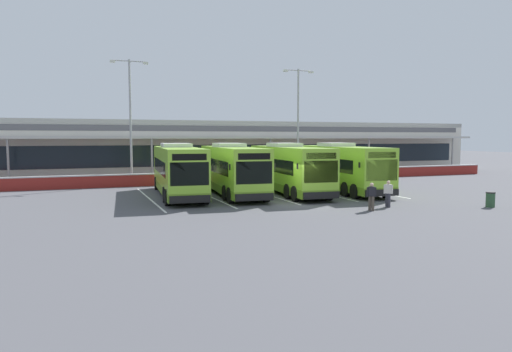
{
  "coord_description": "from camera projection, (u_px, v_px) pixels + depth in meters",
  "views": [
    {
      "loc": [
        -12.96,
        -26.35,
        4.23
      ],
      "look_at": [
        -1.67,
        3.0,
        1.6
      ],
      "focal_mm": 32.69,
      "sensor_mm": 36.0,
      "label": 1
    }
  ],
  "objects": [
    {
      "name": "litter_bin",
      "position": [
        490.0,
        199.0,
        28.15
      ],
      "size": [
        0.54,
        0.54,
        0.93
      ],
      "color": "#2D5133",
      "rests_on": "ground"
    },
    {
      "name": "bay_stripe_far_west",
      "position": [
        149.0,
        199.0,
        32.07
      ],
      "size": [
        0.14,
        13.0,
        0.01
      ],
      "primitive_type": "cube",
      "color": "silver",
      "rests_on": "ground"
    },
    {
      "name": "coach_bus_left_centre",
      "position": [
        232.0,
        170.0,
        34.35
      ],
      "size": [
        3.78,
        12.32,
        3.78
      ],
      "color": "#8CC633",
      "rests_on": "ground"
    },
    {
      "name": "lamp_post_west",
      "position": [
        130.0,
        114.0,
        40.97
      ],
      "size": [
        3.24,
        0.28,
        11.0
      ],
      "color": "#9E9EA3",
      "rests_on": "ground"
    },
    {
      "name": "bay_stripe_west",
      "position": [
        208.0,
        196.0,
        33.58
      ],
      "size": [
        0.14,
        13.0,
        0.01
      ],
      "primitive_type": "cube",
      "color": "silver",
      "rests_on": "ground"
    },
    {
      "name": "terminal_building",
      "position": [
        196.0,
        148.0,
        54.27
      ],
      "size": [
        70.0,
        13.0,
        6.0
      ],
      "color": "beige",
      "rests_on": "ground"
    },
    {
      "name": "coach_bus_centre",
      "position": [
        288.0,
        170.0,
        35.21
      ],
      "size": [
        3.78,
        12.32,
        3.78
      ],
      "color": "#8CC633",
      "rests_on": "ground"
    },
    {
      "name": "bay_stripe_centre",
      "position": [
        312.0,
        191.0,
        36.58
      ],
      "size": [
        0.14,
        13.0,
        0.01
      ],
      "primitive_type": "cube",
      "color": "silver",
      "rests_on": "ground"
    },
    {
      "name": "coach_bus_leftmost",
      "position": [
        178.0,
        171.0,
        33.37
      ],
      "size": [
        3.78,
        12.32,
        3.78
      ],
      "color": "#8CC633",
      "rests_on": "ground"
    },
    {
      "name": "red_barrier_wall",
      "position": [
        228.0,
        177.0,
        42.94
      ],
      "size": [
        60.0,
        0.4,
        1.1
      ],
      "color": "maroon",
      "rests_on": "ground"
    },
    {
      "name": "pedestrian_in_dark_coat",
      "position": [
        371.0,
        196.0,
        26.75
      ],
      "size": [
        0.52,
        0.4,
        1.62
      ],
      "color": "#4C4238",
      "rests_on": "ground"
    },
    {
      "name": "bay_stripe_mid_west",
      "position": [
        262.0,
        193.0,
        35.08
      ],
      "size": [
        0.14,
        13.0,
        0.01
      ],
      "primitive_type": "cube",
      "color": "silver",
      "rests_on": "ground"
    },
    {
      "name": "bay_stripe_mid_east",
      "position": [
        358.0,
        189.0,
        38.08
      ],
      "size": [
        0.14,
        13.0,
        0.01
      ],
      "primitive_type": "cube",
      "color": "silver",
      "rests_on": "ground"
    },
    {
      "name": "coach_bus_right_centre",
      "position": [
        341.0,
        168.0,
        36.54
      ],
      "size": [
        3.78,
        12.32,
        3.78
      ],
      "color": "#8CC633",
      "rests_on": "ground"
    },
    {
      "name": "ground_plane",
      "position": [
        298.0,
        204.0,
        29.5
      ],
      "size": [
        200.0,
        200.0,
        0.0
      ],
      "primitive_type": "plane",
      "color": "#4C4C51"
    },
    {
      "name": "pedestrian_child",
      "position": [
        388.0,
        193.0,
        28.1
      ],
      "size": [
        0.44,
        0.45,
        1.62
      ],
      "color": "#33333D",
      "rests_on": "ground"
    },
    {
      "name": "lamp_post_centre",
      "position": [
        298.0,
        117.0,
        46.68
      ],
      "size": [
        3.24,
        0.28,
        11.0
      ],
      "color": "#9E9EA3",
      "rests_on": "ground"
    }
  ]
}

